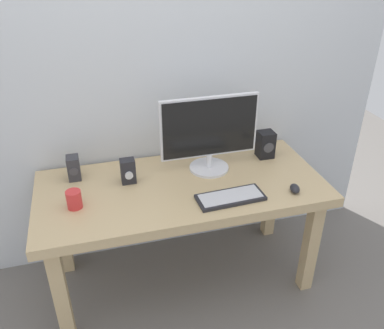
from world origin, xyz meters
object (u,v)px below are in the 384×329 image
coffee_mug (74,199)px  keyboard_primary (230,197)px  mouse (295,189)px  desk (182,197)px  audio_controller (128,171)px  monitor (209,133)px  speaker_left (74,168)px  speaker_right (266,144)px

coffee_mug → keyboard_primary: bearing=-10.0°
mouse → desk: bearing=171.5°
audio_controller → desk: bearing=-19.6°
monitor → keyboard_primary: 0.42m
desk → keyboard_primary: (0.22, -0.22, 0.10)m
monitor → mouse: 0.58m
coffee_mug → speaker_left: bearing=88.7°
mouse → speaker_right: 0.43m
mouse → speaker_right: (0.01, 0.43, 0.06)m
monitor → coffee_mug: 0.85m
speaker_left → audio_controller: bearing=-22.4°
mouse → coffee_mug: 1.19m
coffee_mug → mouse: bearing=-8.3°
monitor → keyboard_primary: bearing=-87.6°
mouse → speaker_left: speaker_left is taller
speaker_right → audio_controller: speaker_right is taller
audio_controller → speaker_right: bearing=5.2°
keyboard_primary → speaker_left: bearing=151.3°
mouse → speaker_left: 1.27m
keyboard_primary → audio_controller: audio_controller is taller
keyboard_primary → speaker_right: (0.38, 0.40, 0.08)m
speaker_right → speaker_left: (-1.18, 0.04, -0.01)m
mouse → speaker_right: size_ratio=0.47×
monitor → speaker_left: bearing=173.3°
mouse → coffee_mug: coffee_mug is taller
keyboard_primary → coffee_mug: coffee_mug is taller
keyboard_primary → speaker_left: (-0.81, 0.44, 0.06)m
speaker_right → monitor: bearing=-172.9°
mouse → audio_controller: audio_controller is taller
mouse → speaker_right: bearing=102.7°
mouse → audio_controller: (-0.87, 0.35, 0.05)m
speaker_right → coffee_mug: size_ratio=1.75×
monitor → mouse: monitor is taller
audio_controller → coffee_mug: bearing=-150.3°
speaker_left → desk: bearing=-21.0°
speaker_left → audio_controller: audio_controller is taller
mouse → audio_controller: 0.94m
audio_controller → mouse: bearing=-21.6°
speaker_right → coffee_mug: speaker_right is taller
desk → speaker_right: (0.60, 0.18, 0.18)m
audio_controller → coffee_mug: size_ratio=1.48×
keyboard_primary → coffee_mug: bearing=170.0°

